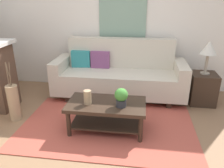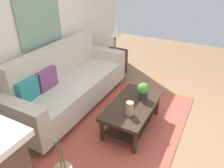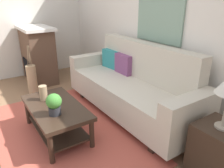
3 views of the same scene
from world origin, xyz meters
TOP-DOWN VIEW (x-y plane):
  - ground_plane at (0.00, 0.00)m, footprint 9.41×9.41m
  - wall_back at (0.00, 2.16)m, footprint 5.41×0.10m
  - wall_left at (-2.75, 0.56)m, footprint 0.10×5.11m
  - area_rug at (0.00, 0.50)m, footprint 2.57×1.62m
  - couch at (0.05, 1.62)m, footprint 2.42×0.84m
  - throw_pillow_teal at (-0.72, 1.75)m, footprint 0.37×0.16m
  - throw_pillow_plum at (-0.33, 1.75)m, footprint 0.36×0.12m
  - coffee_table at (0.00, 0.43)m, footprint 1.10×0.60m
  - tabletop_vase at (-0.25, 0.37)m, footprint 0.11×0.11m
  - potted_plant_tabletop at (0.22, 0.35)m, footprint 0.18×0.18m
  - side_table at (1.57, 1.52)m, footprint 0.44×0.44m
  - fireplace at (-2.15, 0.85)m, footprint 1.02×0.58m
  - floor_vase at (-1.47, 0.52)m, footprint 0.17×0.17m
  - floor_vase_branch_a at (-1.45, 0.52)m, footprint 0.02×0.05m
  - floor_vase_branch_b at (-1.48, 0.53)m, footprint 0.05×0.01m
  - floor_vase_branch_c at (-1.48, 0.50)m, footprint 0.03×0.05m
  - framed_painting at (0.05, 2.09)m, footprint 0.90×0.03m

SIDE VIEW (x-z plane):
  - ground_plane at x=0.00m, z-range 0.00..0.00m
  - area_rug at x=0.00m, z-range 0.00..0.01m
  - side_table at x=1.57m, z-range 0.00..0.56m
  - floor_vase at x=-1.47m, z-range 0.00..0.57m
  - coffee_table at x=0.00m, z-range 0.10..0.53m
  - couch at x=0.05m, z-range -0.11..0.97m
  - tabletop_vase at x=-0.25m, z-range 0.43..0.63m
  - potted_plant_tabletop at x=0.22m, z-range 0.44..0.70m
  - fireplace at x=-2.15m, z-range 0.01..1.17m
  - throw_pillow_teal at x=-0.72m, z-range 0.52..0.84m
  - throw_pillow_plum at x=-0.33m, z-range 0.52..0.84m
  - floor_vase_branch_a at x=-1.45m, z-range 0.57..0.93m
  - floor_vase_branch_b at x=-1.48m, z-range 0.57..0.93m
  - floor_vase_branch_c at x=-1.48m, z-range 0.57..0.93m
  - wall_back at x=0.00m, z-range 0.00..2.70m
  - wall_left at x=-2.75m, z-range 0.00..2.70m
  - framed_painting at x=0.05m, z-range 1.07..1.86m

